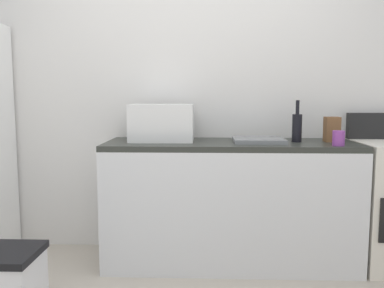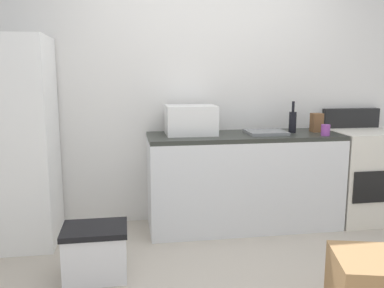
# 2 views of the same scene
# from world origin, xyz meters

# --- Properties ---
(wall_back) EXTENTS (5.00, 0.10, 2.60)m
(wall_back) POSITION_xyz_m (0.00, 1.55, 1.30)
(wall_back) COLOR silver
(wall_back) RESTS_ON ground_plane
(kitchen_counter) EXTENTS (1.80, 0.60, 0.90)m
(kitchen_counter) POSITION_xyz_m (0.30, 1.20, 0.45)
(kitchen_counter) COLOR silver
(kitchen_counter) RESTS_ON ground_plane
(refrigerator) EXTENTS (0.68, 0.66, 1.77)m
(refrigerator) POSITION_xyz_m (-1.75, 1.15, 0.88)
(refrigerator) COLOR white
(refrigerator) RESTS_ON ground_plane
(stove_oven) EXTENTS (0.60, 0.61, 1.10)m
(stove_oven) POSITION_xyz_m (1.52, 1.21, 0.47)
(stove_oven) COLOR silver
(stove_oven) RESTS_ON ground_plane
(microwave) EXTENTS (0.46, 0.34, 0.27)m
(microwave) POSITION_xyz_m (-0.20, 1.25, 1.04)
(microwave) COLOR white
(microwave) RESTS_ON kitchen_counter
(sink_basin) EXTENTS (0.36, 0.32, 0.03)m
(sink_basin) POSITION_xyz_m (0.50, 1.17, 0.92)
(sink_basin) COLOR slate
(sink_basin) RESTS_ON kitchen_counter
(wine_bottle) EXTENTS (0.07, 0.07, 0.30)m
(wine_bottle) POSITION_xyz_m (0.78, 1.21, 1.01)
(wine_bottle) COLOR black
(wine_bottle) RESTS_ON kitchen_counter
(coffee_mug) EXTENTS (0.08, 0.08, 0.10)m
(coffee_mug) POSITION_xyz_m (1.01, 1.00, 0.95)
(coffee_mug) COLOR purple
(coffee_mug) RESTS_ON kitchen_counter
(knife_block) EXTENTS (0.10, 0.10, 0.18)m
(knife_block) POSITION_xyz_m (1.03, 1.23, 0.99)
(knife_block) COLOR brown
(knife_block) RESTS_ON kitchen_counter
(storage_bin) EXTENTS (0.46, 0.36, 0.38)m
(storage_bin) POSITION_xyz_m (-1.04, 0.39, 0.19)
(storage_bin) COLOR silver
(storage_bin) RESTS_ON ground_plane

